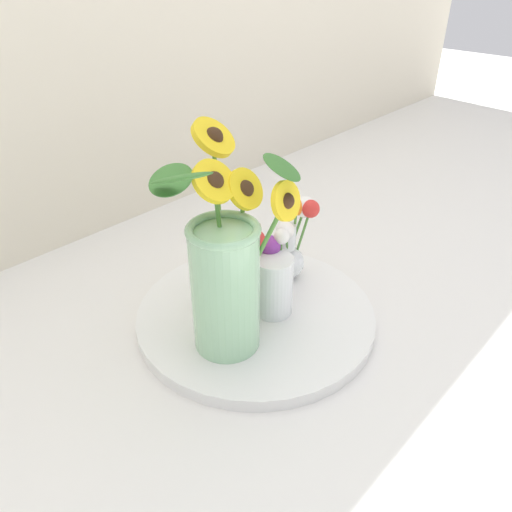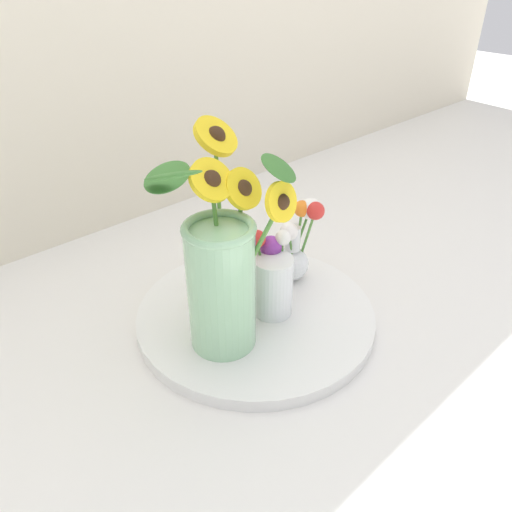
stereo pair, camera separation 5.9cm
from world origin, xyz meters
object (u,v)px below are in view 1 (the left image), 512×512
at_px(serving_tray, 256,315).
at_px(mason_jar_sunflowers, 225,273).
at_px(vase_bulb_right, 292,244).
at_px(vase_small_back, 232,256).
at_px(vase_small_center, 272,278).

xyz_separation_m(serving_tray, mason_jar_sunflowers, (-0.10, -0.02, 0.15)).
relative_size(vase_bulb_right, vase_small_back, 1.15).
relative_size(serving_tray, vase_bulb_right, 2.56).
relative_size(vase_small_center, vase_small_back, 1.07).
bearing_deg(vase_small_center, vase_small_back, 87.21).
xyz_separation_m(mason_jar_sunflowers, vase_small_back, (0.12, 0.11, -0.07)).
height_order(serving_tray, vase_bulb_right, vase_bulb_right).
relative_size(mason_jar_sunflowers, vase_small_back, 2.39).
bearing_deg(vase_small_center, vase_bulb_right, 22.24).
bearing_deg(vase_small_back, vase_small_center, -92.79).
height_order(vase_small_center, vase_small_back, vase_small_center).
relative_size(serving_tray, vase_small_center, 2.76).
bearing_deg(vase_small_center, serving_tray, 141.61).
xyz_separation_m(serving_tray, vase_bulb_right, (0.13, 0.03, 0.09)).
distance_m(serving_tray, mason_jar_sunflowers, 0.18).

